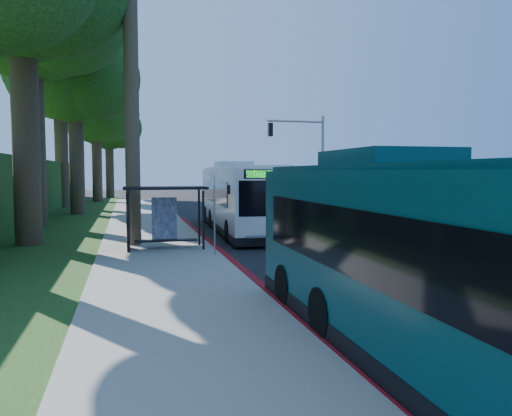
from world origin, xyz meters
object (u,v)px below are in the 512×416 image
object	(u,v)px
bus_shelter	(159,206)
white_bus	(239,197)
teal_bus	(445,265)
pickup	(311,212)

from	to	relation	value
bus_shelter	white_bus	size ratio (longest dim) A/B	0.26
white_bus	teal_bus	distance (m)	19.11
bus_shelter	pickup	size ratio (longest dim) A/B	0.54
white_bus	teal_bus	world-z (taller)	white_bus
teal_bus	pickup	distance (m)	21.49
pickup	teal_bus	bearing A→B (deg)	-100.67
bus_shelter	white_bus	distance (m)	7.29
teal_bus	pickup	xyz separation A→B (m)	(5.67, 20.71, -0.89)
white_bus	pickup	xyz separation A→B (m)	(4.60, 1.63, -0.98)
teal_bus	pickup	world-z (taller)	teal_bus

